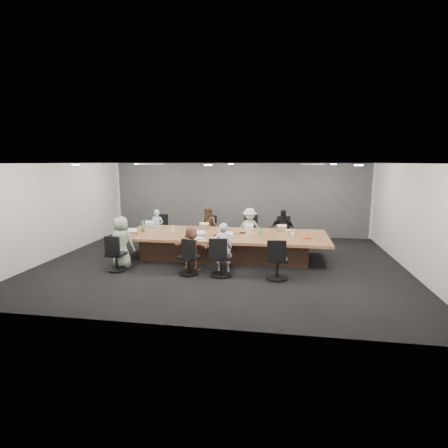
# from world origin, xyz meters

# --- Properties ---
(floor) EXTENTS (10.00, 8.00, 0.00)m
(floor) POSITION_xyz_m (0.00, 0.00, 0.00)
(floor) COLOR black
(floor) RESTS_ON ground
(ceiling) EXTENTS (10.00, 8.00, 0.00)m
(ceiling) POSITION_xyz_m (0.00, 0.00, 2.80)
(ceiling) COLOR white
(ceiling) RESTS_ON wall_back
(wall_back) EXTENTS (10.00, 0.00, 2.80)m
(wall_back) POSITION_xyz_m (0.00, 4.00, 1.40)
(wall_back) COLOR beige
(wall_back) RESTS_ON ground
(wall_front) EXTENTS (10.00, 0.00, 2.80)m
(wall_front) POSITION_xyz_m (0.00, -4.00, 1.40)
(wall_front) COLOR beige
(wall_front) RESTS_ON ground
(wall_left) EXTENTS (0.00, 8.00, 2.80)m
(wall_left) POSITION_xyz_m (-5.00, 0.00, 1.40)
(wall_left) COLOR beige
(wall_left) RESTS_ON ground
(wall_right) EXTENTS (0.00, 8.00, 2.80)m
(wall_right) POSITION_xyz_m (5.00, 0.00, 1.40)
(wall_right) COLOR beige
(wall_right) RESTS_ON ground
(curtain) EXTENTS (9.80, 0.04, 2.80)m
(curtain) POSITION_xyz_m (0.00, 3.92, 1.40)
(curtain) COLOR #58575C
(curtain) RESTS_ON ground
(conference_table) EXTENTS (6.00, 2.20, 0.74)m
(conference_table) POSITION_xyz_m (0.00, 0.50, 0.40)
(conference_table) COLOR #3A251B
(conference_table) RESTS_ON ground
(chair_0) EXTENTS (0.53, 0.53, 0.77)m
(chair_0) POSITION_xyz_m (-2.58, 2.20, 0.38)
(chair_0) COLOR black
(chair_0) RESTS_ON ground
(chair_1) EXTENTS (0.60, 0.60, 0.77)m
(chair_1) POSITION_xyz_m (-0.75, 2.20, 0.38)
(chair_1) COLOR black
(chair_1) RESTS_ON ground
(chair_2) EXTENTS (0.60, 0.60, 0.87)m
(chair_2) POSITION_xyz_m (0.63, 2.20, 0.43)
(chair_2) COLOR black
(chair_2) RESTS_ON ground
(chair_3) EXTENTS (0.65, 0.65, 0.84)m
(chair_3) POSITION_xyz_m (1.70, 2.20, 0.42)
(chair_3) COLOR black
(chair_3) RESTS_ON ground
(chair_4) EXTENTS (0.54, 0.54, 0.75)m
(chair_4) POSITION_xyz_m (-2.61, -1.20, 0.37)
(chair_4) COLOR black
(chair_4) RESTS_ON ground
(chair_5) EXTENTS (0.64, 0.64, 0.75)m
(chair_5) POSITION_xyz_m (-0.66, -1.20, 0.37)
(chair_5) COLOR black
(chair_5) RESTS_ON ground
(chair_6) EXTENTS (0.63, 0.63, 0.82)m
(chair_6) POSITION_xyz_m (0.18, -1.20, 0.41)
(chair_6) COLOR black
(chair_6) RESTS_ON ground
(chair_7) EXTENTS (0.62, 0.62, 0.84)m
(chair_7) POSITION_xyz_m (1.58, -1.20, 0.42)
(chair_7) COLOR black
(chair_7) RESTS_ON ground
(person_0) EXTENTS (0.45, 0.29, 1.22)m
(person_0) POSITION_xyz_m (-2.58, 1.85, 0.61)
(person_0) COLOR #9DC7DC
(person_0) RESTS_ON ground
(laptop_0) EXTENTS (0.32, 0.23, 0.02)m
(laptop_0) POSITION_xyz_m (-2.58, 1.30, 0.75)
(laptop_0) COLOR #B2B2B7
(laptop_0) RESTS_ON conference_table
(person_1) EXTENTS (0.72, 0.60, 1.36)m
(person_1) POSITION_xyz_m (-0.75, 1.85, 0.68)
(person_1) COLOR #4C3A29
(person_1) RESTS_ON ground
(laptop_1) EXTENTS (0.33, 0.24, 0.02)m
(laptop_1) POSITION_xyz_m (-0.75, 1.30, 0.75)
(laptop_1) COLOR #8C6647
(laptop_1) RESTS_ON conference_table
(person_2) EXTENTS (0.91, 0.59, 1.34)m
(person_2) POSITION_xyz_m (0.63, 1.85, 0.67)
(person_2) COLOR #A9A9A9
(person_2) RESTS_ON ground
(laptop_2) EXTENTS (0.34, 0.26, 0.02)m
(laptop_2) POSITION_xyz_m (0.63, 1.30, 0.75)
(laptop_2) COLOR #B2B2B7
(laptop_2) RESTS_ON conference_table
(person_3) EXTENTS (0.79, 0.36, 1.33)m
(person_3) POSITION_xyz_m (1.70, 1.85, 0.66)
(person_3) COLOR black
(person_3) RESTS_ON ground
(laptop_3) EXTENTS (0.32, 0.25, 0.02)m
(laptop_3) POSITION_xyz_m (1.70, 1.30, 0.75)
(laptop_3) COLOR #8C6647
(laptop_3) RESTS_ON conference_table
(person_4) EXTENTS (0.70, 0.47, 1.40)m
(person_4) POSITION_xyz_m (-2.61, -0.85, 0.70)
(person_4) COLOR #909E90
(person_4) RESTS_ON ground
(laptop_4) EXTENTS (0.31, 0.24, 0.02)m
(laptop_4) POSITION_xyz_m (-2.61, -0.30, 0.75)
(laptop_4) COLOR #8C6647
(laptop_4) RESTS_ON conference_table
(person_5) EXTENTS (1.15, 0.52, 1.19)m
(person_5) POSITION_xyz_m (-0.66, -0.85, 0.60)
(person_5) COLOR brown
(person_5) RESTS_ON ground
(laptop_5) EXTENTS (0.40, 0.32, 0.02)m
(laptop_5) POSITION_xyz_m (-0.66, -0.30, 0.75)
(laptop_5) COLOR #B2B2B7
(laptop_5) RESTS_ON conference_table
(person_6) EXTENTS (0.53, 0.40, 1.30)m
(person_6) POSITION_xyz_m (0.18, -0.85, 0.65)
(person_6) COLOR silver
(person_6) RESTS_ON ground
(laptop_6) EXTENTS (0.32, 0.26, 0.02)m
(laptop_6) POSITION_xyz_m (0.18, -0.30, 0.75)
(laptop_6) COLOR #B2B2B7
(laptop_6) RESTS_ON conference_table
(bottle_green_left) EXTENTS (0.10, 0.10, 0.28)m
(bottle_green_left) POSITION_xyz_m (-2.65, 0.72, 0.88)
(bottle_green_left) COLOR #349353
(bottle_green_left) RESTS_ON conference_table
(bottle_green_right) EXTENTS (0.08, 0.08, 0.24)m
(bottle_green_right) POSITION_xyz_m (1.06, 0.43, 0.86)
(bottle_green_right) COLOR #349353
(bottle_green_right) RESTS_ON conference_table
(bottle_clear) EXTENTS (0.08, 0.08, 0.21)m
(bottle_clear) POSITION_xyz_m (-1.58, 0.48, 0.85)
(bottle_clear) COLOR silver
(bottle_clear) RESTS_ON conference_table
(cup_white_far) EXTENTS (0.11, 0.11, 0.11)m
(cup_white_far) POSITION_xyz_m (-0.10, 0.97, 0.79)
(cup_white_far) COLOR white
(cup_white_far) RESTS_ON conference_table
(cup_white_near) EXTENTS (0.09, 0.09, 0.11)m
(cup_white_near) POSITION_xyz_m (1.97, 0.46, 0.79)
(cup_white_near) COLOR white
(cup_white_near) RESTS_ON conference_table
(mug_brown) EXTENTS (0.09, 0.09, 0.11)m
(mug_brown) POSITION_xyz_m (-2.49, 0.38, 0.79)
(mug_brown) COLOR brown
(mug_brown) RESTS_ON conference_table
(mic_left) EXTENTS (0.16, 0.11, 0.03)m
(mic_left) POSITION_xyz_m (-0.17, 0.20, 0.76)
(mic_left) COLOR black
(mic_left) RESTS_ON conference_table
(mic_right) EXTENTS (0.17, 0.15, 0.03)m
(mic_right) POSITION_xyz_m (0.53, 0.68, 0.75)
(mic_right) COLOR black
(mic_right) RESTS_ON conference_table
(stapler) EXTENTS (0.15, 0.09, 0.05)m
(stapler) POSITION_xyz_m (0.07, 0.23, 0.77)
(stapler) COLOR black
(stapler) RESTS_ON conference_table
(canvas_bag) EXTENTS (0.30, 0.20, 0.15)m
(canvas_bag) POSITION_xyz_m (1.90, 0.61, 0.82)
(canvas_bag) COLOR tan
(canvas_bag) RESTS_ON conference_table
(snack_packet) EXTENTS (0.22, 0.18, 0.04)m
(snack_packet) POSITION_xyz_m (2.37, 0.17, 0.76)
(snack_packet) COLOR #C23A17
(snack_packet) RESTS_ON conference_table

